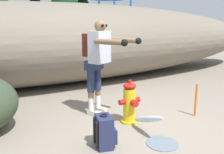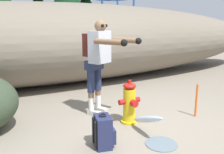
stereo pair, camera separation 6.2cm
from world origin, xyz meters
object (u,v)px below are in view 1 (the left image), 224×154
Objects in this scene: fire_hydrant at (130,103)px; utility_worker at (99,56)px; spare_backpack at (105,132)px; survey_stake at (196,100)px.

utility_worker is at bearing 116.62° from fire_hydrant.
fire_hydrant is 0.98m from utility_worker.
survey_stake is (1.95, 0.20, 0.08)m from spare_backpack.
utility_worker reaches higher than spare_backpack.
fire_hydrant is 0.44× the size of utility_worker.
survey_stake is at bearing 18.66° from spare_backpack.
survey_stake reaches higher than spare_backpack.
utility_worker is at bearing 148.85° from survey_stake.
fire_hydrant is 1.24× the size of survey_stake.
spare_backpack is 1.96m from survey_stake.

